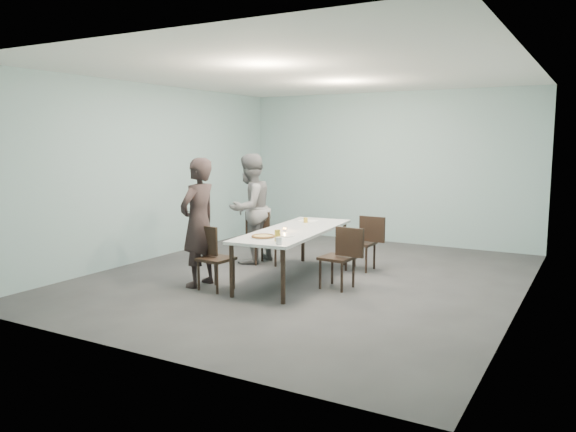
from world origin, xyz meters
The scene contains 16 objects.
ground centered at (0.00, 0.00, 0.00)m, with size 7.00×7.00×0.00m, color #333335.
room_shell centered at (0.00, 0.00, 2.03)m, with size 6.02×7.02×3.01m.
table centered at (-0.10, -0.19, 0.69)m, with size 1.14×2.67×0.75m.
chair_near_left centered at (-0.85, -1.21, 0.50)m, with size 0.63×0.46×0.87m.
chair_far_left centered at (-1.06, 0.51, 0.50)m, with size 0.65×0.51×0.87m.
chair_near_right centered at (0.73, -0.34, 0.50)m, with size 0.63×0.45×0.87m.
chair_far_right centered at (0.59, 0.87, 0.50)m, with size 0.61×0.43×0.87m.
diner_near centered at (-1.10, -1.17, 0.91)m, with size 0.66×0.43×1.81m, color black.
diner_far centered at (-1.32, 0.48, 0.92)m, with size 0.89×0.69×1.83m, color slate.
pizza centered at (-0.12, -1.03, 0.77)m, with size 0.34×0.34×0.04m.
side_plate centered at (0.10, -0.77, 0.76)m, with size 0.18×0.18×0.01m, color white.
beer_glass centered at (0.18, -1.15, 0.82)m, with size 0.08×0.08×0.15m, color gold.
water_tumbler centered at (0.30, -1.33, 0.80)m, with size 0.08×0.08×0.09m, color silver.
tealight centered at (-0.14, -0.41, 0.77)m, with size 0.06×0.06×0.05m.
amber_tumbler centered at (-0.28, 0.51, 0.79)m, with size 0.07×0.07×0.08m, color gold.
menu centered at (-0.33, 0.68, 0.75)m, with size 0.30×0.22×0.01m, color silver.
Camera 1 is at (3.81, -7.32, 2.05)m, focal length 35.00 mm.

